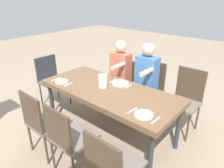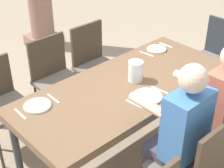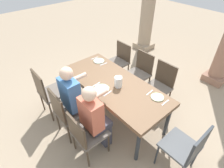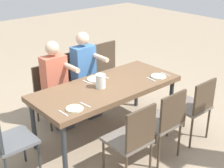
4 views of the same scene
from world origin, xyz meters
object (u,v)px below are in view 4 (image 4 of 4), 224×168
Objects in this scene: diner_man_white at (57,83)px; chair_head_east at (6,138)px; chair_west_south at (110,68)px; chair_east_north at (133,137)px; chair_mid_south at (79,78)px; chair_east_south at (51,90)px; dining_table at (107,90)px; plate_2 at (75,108)px; diner_woman_green at (86,72)px; plate_1 at (96,79)px; plate_0 at (158,76)px; chair_mid_north at (164,120)px; water_pitcher at (100,82)px; chair_west_north at (195,105)px.

chair_head_east is at bearing 31.56° from diner_man_white.
chair_east_north is at bearing 56.29° from chair_west_south.
chair_east_south is (0.52, 0.01, -0.04)m from chair_mid_south.
chair_east_north is at bearing 67.29° from dining_table.
dining_table is 0.75m from plate_2.
chair_mid_south reaches higher than dining_table.
chair_east_north is (0.36, 0.86, -0.17)m from dining_table.
chair_west_south is at bearing -123.71° from chair_east_north.
diner_woman_green reaches higher than plate_1.
plate_0 is (0.05, 1.10, 0.20)m from chair_west_south.
chair_mid_north is at bearing 106.95° from chair_east_south.
water_pitcher is at bearing 67.99° from diner_woman_green.
plate_2 is (1.49, -0.58, 0.23)m from chair_west_north.
chair_mid_south is 1.02× the size of chair_head_east.
chair_east_north is at bearing 71.37° from plate_1.
chair_east_north is 1.27m from plate_0.
chair_west_south is at bearing -110.06° from chair_mid_north.
chair_east_south is 1.36m from chair_head_east.
chair_west_south is 1.14m from chair_east_south.
diner_woman_green reaches higher than plate_2.
diner_woman_green is (0.62, 0.19, 0.14)m from chair_west_south.
water_pitcher is (-1.32, -0.00, 0.29)m from chair_head_east.
chair_west_north is 0.94× the size of chair_mid_south.
chair_east_north is 5.02× the size of water_pitcher.
chair_mid_north is (-0.16, 0.85, -0.15)m from dining_table.
water_pitcher is at bearing 72.65° from chair_mid_south.
water_pitcher is (-0.25, 0.65, 0.16)m from diner_man_white.
water_pitcher is at bearing 110.82° from diner_man_white.
water_pitcher reaches higher than chair_head_east.
chair_east_north is 3.67× the size of plate_1.
diner_woman_green is at bearing -108.88° from chair_east_north.
plate_0 is 1.44m from plate_2.
chair_head_east reaches higher than dining_table.
dining_table is at bearing -159.08° from plate_2.
plate_0 is at bearing -85.20° from chair_west_north.
water_pitcher is (-0.25, -0.86, 0.31)m from chair_east_north.
diner_woman_green is (-0.00, -1.52, 0.15)m from chair_mid_north.
chair_west_north is 1.89m from diner_man_white.
diner_woman_green is at bearing 16.82° from chair_west_south.
chair_mid_north reaches higher than plate_1.
chair_head_east reaches higher than chair_mid_north.
diner_woman_green reaches higher than chair_west_south.
chair_head_east is (1.06, 0.85, 0.04)m from chair_east_south.
diner_woman_green is at bearing -157.08° from chair_head_east.
chair_west_south is 1.05× the size of chair_mid_north.
chair_west_south is at bearing -163.18° from diner_woman_green.
chair_mid_north is 5.06× the size of water_pitcher.
chair_west_north is 0.97× the size of chair_mid_north.
diner_man_white reaches higher than plate_2.
chair_mid_south is (-0.16, -0.86, -0.15)m from dining_table.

